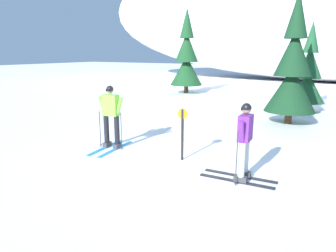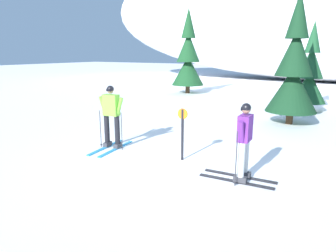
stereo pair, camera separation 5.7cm
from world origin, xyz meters
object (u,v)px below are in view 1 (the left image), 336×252
object	(u,v)px
trail_marker_post	(182,131)
pine_tree_left	(293,70)
pine_tree_far_left	(187,58)
pine_tree_center_left	(308,74)
skier_purple_jacket	(244,141)
skier_lime_jacket	(111,115)

from	to	relation	value
trail_marker_post	pine_tree_left	bearing A→B (deg)	74.32
pine_tree_far_left	pine_tree_center_left	bearing A→B (deg)	-20.80
pine_tree_left	trail_marker_post	size ratio (longest dim) A/B	3.63
trail_marker_post	pine_tree_center_left	bearing A→B (deg)	78.62
pine_tree_far_left	trail_marker_post	world-z (taller)	pine_tree_far_left
pine_tree_far_left	trail_marker_post	bearing A→B (deg)	-63.41
pine_tree_far_left	pine_tree_center_left	xyz separation A→B (m)	(7.97, -3.03, -0.60)
skier_purple_jacket	pine_tree_left	distance (m)	6.49
pine_tree_center_left	skier_purple_jacket	bearing A→B (deg)	-90.43
skier_lime_jacket	pine_tree_left	xyz separation A→B (m)	(3.93, 5.98, 1.10)
skier_lime_jacket	pine_tree_center_left	xyz separation A→B (m)	(4.13, 9.31, 0.76)
skier_purple_jacket	trail_marker_post	size ratio (longest dim) A/B	1.26
skier_lime_jacket	pine_tree_left	world-z (taller)	pine_tree_left
skier_purple_jacket	trail_marker_post	distance (m)	1.86
skier_lime_jacket	pine_tree_far_left	size ratio (longest dim) A/B	0.33
skier_lime_jacket	pine_tree_far_left	xyz separation A→B (m)	(-3.84, 12.34, 1.36)
pine_tree_far_left	skier_lime_jacket	bearing A→B (deg)	-72.72
skier_purple_jacket	pine_tree_far_left	distance (m)	15.05
pine_tree_center_left	pine_tree_far_left	bearing A→B (deg)	159.20
pine_tree_left	trail_marker_post	bearing A→B (deg)	-105.68
pine_tree_left	trail_marker_post	distance (m)	6.23
pine_tree_far_left	trail_marker_post	distance (m)	13.75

